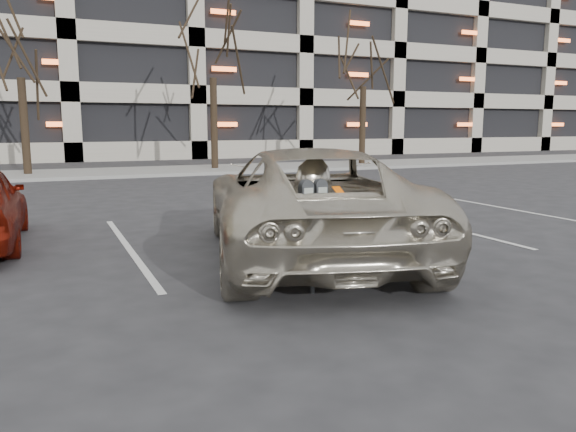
{
  "coord_description": "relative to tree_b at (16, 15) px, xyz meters",
  "views": [
    {
      "loc": [
        -2.54,
        -6.34,
        1.86
      ],
      "look_at": [
        -0.06,
        -0.71,
        0.86
      ],
      "focal_mm": 35.0,
      "sensor_mm": 36.0,
      "label": 1
    }
  ],
  "objects": [
    {
      "name": "ground",
      "position": [
        3.0,
        -16.0,
        -5.63
      ],
      "size": [
        140.0,
        140.0,
        0.0
      ],
      "primitive_type": "plane",
      "color": "#28282B",
      "rests_on": "ground"
    },
    {
      "name": "sidewalk",
      "position": [
        3.0,
        0.0,
        -5.57
      ],
      "size": [
        80.0,
        4.0,
        0.12
      ],
      "primitive_type": "cube",
      "color": "gray",
      "rests_on": "ground"
    },
    {
      "name": "stall_lines",
      "position": [
        1.6,
        -13.7,
        -5.63
      ],
      "size": [
        16.9,
        5.2,
        0.0
      ],
      "color": "silver",
      "rests_on": "ground"
    },
    {
      "name": "parking_garage",
      "position": [
        15.0,
        17.84,
        3.63
      ],
      "size": [
        52.0,
        20.0,
        19.0
      ],
      "color": "black",
      "rests_on": "ground"
    },
    {
      "name": "tree_b",
      "position": [
        0.0,
        0.0,
        0.0
      ],
      "size": [
        3.43,
        3.43,
        7.8
      ],
      "color": "black",
      "rests_on": "ground"
    },
    {
      "name": "tree_c",
      "position": [
        7.0,
        0.0,
        0.36
      ],
      "size": [
        3.65,
        3.65,
        8.3
      ],
      "color": "black",
      "rests_on": "ground"
    },
    {
      "name": "tree_d",
      "position": [
        14.0,
        0.0,
        0.11
      ],
      "size": [
        3.5,
        3.5,
        7.95
      ],
      "color": "black",
      "rests_on": "ground"
    },
    {
      "name": "parking_meter",
      "position": [
        3.15,
        -16.91,
        -4.68
      ],
      "size": [
        0.32,
        0.13,
        1.25
      ],
      "rotation": [
        0.0,
        0.0,
        0.01
      ],
      "color": "black",
      "rests_on": "ground"
    },
    {
      "name": "suv_silver",
      "position": [
        3.89,
        -15.2,
        -4.86
      ],
      "size": [
        3.95,
        6.07,
        1.56
      ],
      "rotation": [
        0.0,
        0.0,
        2.88
      ],
      "color": "beige",
      "rests_on": "ground"
    }
  ]
}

